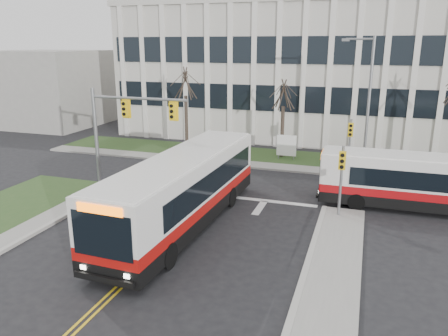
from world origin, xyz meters
TOP-DOWN VIEW (x-y plane):
  - ground at (0.00, 0.00)m, footprint 120.00×120.00m
  - sidewalk_cross at (5.00, 15.20)m, footprint 44.00×1.60m
  - building_lawn at (5.00, 18.00)m, footprint 44.00×5.00m
  - office_building at (5.00, 30.00)m, footprint 40.00×16.00m
  - building_annex at (-26.00, 26.00)m, footprint 12.00×12.00m
  - mast_arm_signal at (-5.62, 7.16)m, footprint 6.11×0.38m
  - signal_pole_near at (7.20, 6.90)m, footprint 0.34×0.39m
  - signal_pole_far at (7.20, 15.40)m, footprint 0.34×0.39m
  - streetlight at (8.03, 16.20)m, footprint 2.15×0.25m
  - directory_sign at (2.50, 17.50)m, footprint 1.50×0.12m
  - tree_left at (-6.00, 18.00)m, footprint 1.80×1.80m
  - tree_mid at (2.00, 18.20)m, footprint 1.80×1.80m
  - bus_main at (-0.01, 3.51)m, footprint 3.32×13.15m
  - bus_cross at (11.50, 9.50)m, footprint 11.05×2.49m

SIDE VIEW (x-z plane):
  - ground at x=0.00m, z-range 0.00..0.00m
  - building_lawn at x=5.00m, z-range 0.00..0.12m
  - sidewalk_cross at x=5.00m, z-range 0.00..0.14m
  - directory_sign at x=2.50m, z-range 0.17..2.17m
  - bus_cross at x=11.50m, z-range 0.00..2.94m
  - bus_main at x=-0.01m, z-range 0.00..3.48m
  - signal_pole_near at x=7.20m, z-range 0.60..4.40m
  - signal_pole_far at x=7.20m, z-range 0.60..4.40m
  - building_annex at x=-26.00m, z-range 0.00..8.00m
  - mast_arm_signal at x=-5.62m, z-range 1.16..7.36m
  - tree_mid at x=2.00m, z-range 1.47..8.29m
  - streetlight at x=8.03m, z-range 0.59..9.79m
  - tree_left at x=-6.00m, z-range 1.66..9.36m
  - office_building at x=5.00m, z-range 0.00..12.00m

